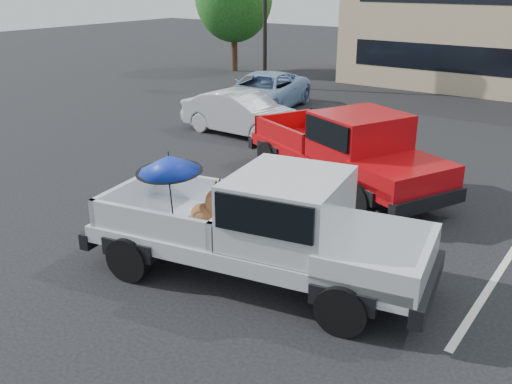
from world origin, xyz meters
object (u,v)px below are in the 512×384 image
(silver_pickup, at_px, (273,223))
(blue_suv, at_px, (262,92))
(red_pickup, at_px, (354,148))
(silver_sedan, at_px, (243,113))

(silver_pickup, xyz_separation_m, blue_suv, (-7.43, 10.36, -0.37))
(red_pickup, bearing_deg, silver_pickup, -54.84)
(red_pickup, height_order, blue_suv, red_pickup)
(red_pickup, xyz_separation_m, silver_sedan, (-5.09, 2.56, -0.35))
(silver_sedan, relative_size, blue_suv, 0.83)
(red_pickup, relative_size, blue_suv, 1.21)
(red_pickup, distance_m, blue_suv, 8.70)
(silver_sedan, bearing_deg, silver_pickup, -138.60)
(silver_pickup, distance_m, blue_suv, 12.75)
(silver_pickup, relative_size, red_pickup, 1.00)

